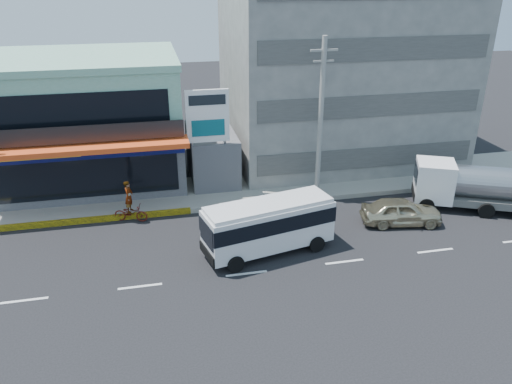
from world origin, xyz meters
The scene contains 12 objects.
ground centered at (0.00, 0.00, 0.00)m, with size 120.00×120.00×0.00m, color black.
sidewalk centered at (5.00, 9.50, 0.15)m, with size 70.00×5.00×0.30m, color gray.
shop_building centered at (-8.00, 13.95, 4.00)m, with size 12.40×11.70×8.00m.
concrete_building centered at (10.00, 15.00, 7.00)m, with size 16.00×12.00×14.00m, color gray.
gap_structure centered at (0.00, 12.00, 1.75)m, with size 3.00×6.00×3.50m, color #424146.
satellite_dish centered at (0.00, 11.00, 3.58)m, with size 1.50×1.50×0.15m, color slate.
billboard centered at (-0.50, 9.20, 4.93)m, with size 2.60×0.18×6.90m.
utility_pole_near centered at (6.00, 7.40, 5.15)m, with size 1.60×0.30×10.00m.
minibus centered at (1.51, 1.80, 1.66)m, with size 6.95×3.53×2.78m.
sedan centered at (9.63, 3.20, 0.77)m, with size 1.81×4.51×1.54m, color #C1B793.
tanker_truck centered at (14.61, 4.06, 1.53)m, with size 7.47×4.92×2.86m.
motorcycle_rider centered at (-5.45, 6.80, 0.82)m, with size 2.05×1.22×2.49m.
Camera 1 is at (-3.85, -19.85, 13.38)m, focal length 35.00 mm.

